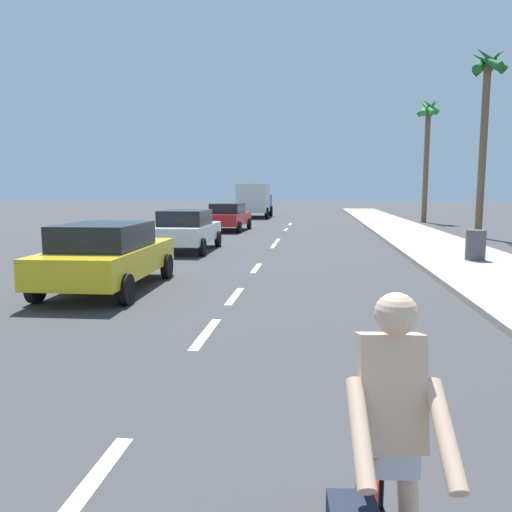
# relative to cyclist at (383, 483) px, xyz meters

# --- Properties ---
(ground_plane) EXTENTS (160.00, 160.00, 0.00)m
(ground_plane) POSITION_rel_cyclist_xyz_m (-2.12, 15.90, -0.83)
(ground_plane) COLOR #38383A
(sidewalk_strip) EXTENTS (3.60, 80.00, 0.14)m
(sidewalk_strip) POSITION_rel_cyclist_xyz_m (4.52, 17.90, -0.76)
(sidewalk_strip) COLOR #9E998E
(sidewalk_strip) RESTS_ON ground
(lane_stripe_1) EXTENTS (0.16, 1.80, 0.01)m
(lane_stripe_1) POSITION_rel_cyclist_xyz_m (-2.12, 0.91, -0.83)
(lane_stripe_1) COLOR white
(lane_stripe_1) RESTS_ON ground
(lane_stripe_2) EXTENTS (0.16, 1.80, 0.01)m
(lane_stripe_2) POSITION_rel_cyclist_xyz_m (-2.12, 5.32, -0.83)
(lane_stripe_2) COLOR white
(lane_stripe_2) RESTS_ON ground
(lane_stripe_3) EXTENTS (0.16, 1.80, 0.01)m
(lane_stripe_3) POSITION_rel_cyclist_xyz_m (-2.12, 8.25, -0.83)
(lane_stripe_3) COLOR white
(lane_stripe_3) RESTS_ON ground
(lane_stripe_4) EXTENTS (0.16, 1.80, 0.01)m
(lane_stripe_4) POSITION_rel_cyclist_xyz_m (-2.12, 12.27, -0.83)
(lane_stripe_4) COLOR white
(lane_stripe_4) RESTS_ON ground
(lane_stripe_5) EXTENTS (0.16, 1.80, 0.01)m
(lane_stripe_5) POSITION_rel_cyclist_xyz_m (-2.12, 18.39, -0.83)
(lane_stripe_5) COLOR white
(lane_stripe_5) RESTS_ON ground
(lane_stripe_6) EXTENTS (0.16, 1.80, 0.01)m
(lane_stripe_6) POSITION_rel_cyclist_xyz_m (-2.12, 20.53, -0.83)
(lane_stripe_6) COLOR white
(lane_stripe_6) RESTS_ON ground
(lane_stripe_7) EXTENTS (0.16, 1.80, 0.01)m
(lane_stripe_7) POSITION_rel_cyclist_xyz_m (-2.12, 27.07, -0.83)
(lane_stripe_7) COLOR white
(lane_stripe_7) RESTS_ON ground
(lane_stripe_8) EXTENTS (0.16, 1.80, 0.01)m
(lane_stripe_8) POSITION_rel_cyclist_xyz_m (-2.12, 31.86, -0.83)
(lane_stripe_8) COLOR white
(lane_stripe_8) RESTS_ON ground
(cyclist) EXTENTS (0.65, 1.71, 1.82)m
(cyclist) POSITION_rel_cyclist_xyz_m (0.00, 0.00, 0.00)
(cyclist) COLOR black
(cyclist) RESTS_ON ground
(parked_car_yellow) EXTENTS (2.20, 4.63, 1.57)m
(parked_car_yellow) POSITION_rel_cyclist_xyz_m (-5.18, 8.62, 0.01)
(parked_car_yellow) COLOR gold
(parked_car_yellow) RESTS_ON ground
(parked_car_white) EXTENTS (2.04, 4.38, 1.57)m
(parked_car_white) POSITION_rel_cyclist_xyz_m (-5.27, 16.20, 0.01)
(parked_car_white) COLOR white
(parked_car_white) RESTS_ON ground
(parked_car_red) EXTENTS (2.20, 4.46, 1.57)m
(parked_car_red) POSITION_rel_cyclist_xyz_m (-5.34, 25.80, 0.01)
(parked_car_red) COLOR red
(parked_car_red) RESTS_ON ground
(delivery_truck) EXTENTS (2.71, 6.25, 2.80)m
(delivery_truck) POSITION_rel_cyclist_xyz_m (-5.57, 39.94, 0.67)
(delivery_truck) COLOR #23478C
(delivery_truck) RESTS_ON ground
(palm_tree_far) EXTENTS (1.79, 1.85, 9.06)m
(palm_tree_far) POSITION_rel_cyclist_xyz_m (7.54, 23.15, 5.90)
(palm_tree_far) COLOR brown
(palm_tree_far) RESTS_ON ground
(palm_tree_distant) EXTENTS (1.77, 1.90, 8.87)m
(palm_tree_distant) POSITION_rel_cyclist_xyz_m (7.34, 34.87, 5.68)
(palm_tree_distant) COLOR brown
(palm_tree_distant) RESTS_ON ground
(trash_bin_far) EXTENTS (0.60, 0.60, 0.94)m
(trash_bin_far) POSITION_rel_cyclist_xyz_m (4.62, 13.86, -0.22)
(trash_bin_far) COLOR #47474C
(trash_bin_far) RESTS_ON sidewalk_strip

